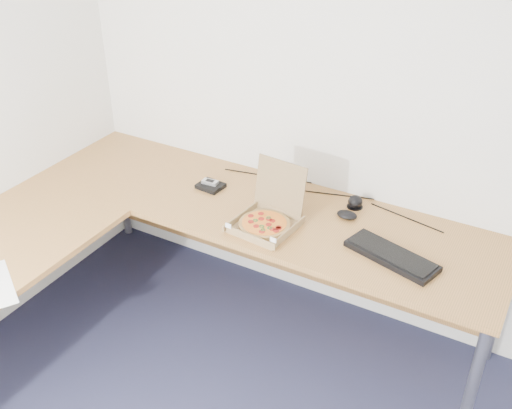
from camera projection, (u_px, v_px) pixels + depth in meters
The scene contains 10 objects.
room_shell at pixel (165, 332), 1.57m from camera, with size 3.50×3.50×2.50m, color silver, non-canonical shape.
desk at pixel (157, 235), 2.92m from camera, with size 2.50×2.20×0.73m.
pizza_box at pixel (266, 220), 2.92m from camera, with size 0.28×0.32×0.28m.
drinking_glass at pixel (293, 196), 3.06m from camera, with size 0.07×0.07×0.12m, color silver.
keyboard at pixel (392, 256), 2.70m from camera, with size 0.42×0.15×0.03m, color black.
mouse at pixel (347, 215), 2.98m from camera, with size 0.10×0.07×0.04m, color black.
wallet at pixel (211, 186), 3.25m from camera, with size 0.13×0.11×0.02m, color black.
phone at pixel (210, 182), 3.24m from camera, with size 0.09×0.04×0.02m, color #B2B5BA.
dome_speaker at pixel (355, 201), 3.07m from camera, with size 0.08×0.08×0.07m, color black.
cable_bundle at pixel (324, 193), 3.20m from camera, with size 0.60×0.04×0.01m, color black, non-canonical shape.
Camera 1 is at (0.78, -0.90, 2.35)m, focal length 42.53 mm.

